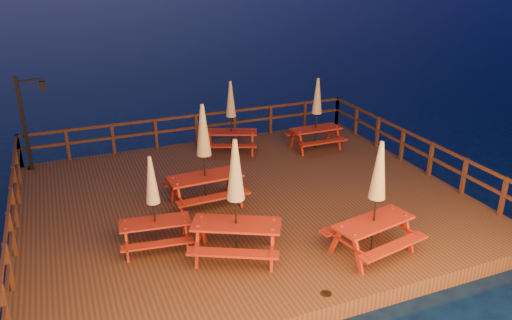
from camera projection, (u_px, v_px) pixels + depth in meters
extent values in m
plane|color=black|center=(245.00, 211.00, 14.18)|extent=(500.00, 500.00, 0.00)
cube|color=#472516|center=(245.00, 205.00, 14.10)|extent=(12.00, 10.00, 0.40)
cylinder|color=#351A10|center=(34.00, 188.00, 16.27)|extent=(0.24, 0.24, 1.40)
cylinder|color=#351A10|center=(200.00, 163.00, 18.23)|extent=(0.24, 0.24, 1.40)
cylinder|color=#351A10|center=(333.00, 143.00, 20.19)|extent=(0.24, 0.24, 1.40)
cube|color=#351A10|center=(196.00, 115.00, 17.78)|extent=(11.70, 0.06, 0.09)
cube|color=#351A10|center=(196.00, 127.00, 17.95)|extent=(11.70, 0.06, 0.09)
cube|color=#351A10|center=(58.00, 146.00, 16.33)|extent=(0.10, 0.10, 1.10)
cube|color=#351A10|center=(196.00, 129.00, 17.97)|extent=(0.10, 0.10, 1.10)
cube|color=#351A10|center=(311.00, 114.00, 19.60)|extent=(0.10, 0.10, 1.10)
cube|color=#351A10|center=(9.00, 201.00, 11.58)|extent=(0.06, 9.70, 0.09)
cube|color=#351A10|center=(13.00, 218.00, 11.75)|extent=(0.06, 9.70, 0.09)
cube|color=#351A10|center=(13.00, 220.00, 11.77)|extent=(0.10, 0.10, 1.10)
cube|color=#351A10|center=(18.00, 162.00, 15.09)|extent=(0.10, 0.10, 1.10)
cube|color=#351A10|center=(418.00, 137.00, 15.67)|extent=(0.06, 9.70, 0.09)
cube|color=#351A10|center=(416.00, 150.00, 15.84)|extent=(0.06, 9.70, 0.09)
cube|color=#351A10|center=(416.00, 152.00, 15.86)|extent=(0.10, 0.10, 1.10)
cube|color=#351A10|center=(350.00, 118.00, 19.18)|extent=(0.10, 0.10, 1.10)
cube|color=black|center=(24.00, 124.00, 15.41)|extent=(0.12, 0.12, 3.00)
cube|color=black|center=(29.00, 80.00, 15.02)|extent=(0.70, 0.06, 0.06)
cube|color=black|center=(42.00, 86.00, 15.22)|extent=(0.18, 0.18, 0.28)
sphere|color=#FFAF66|center=(42.00, 86.00, 15.22)|extent=(0.14, 0.14, 0.14)
cube|color=maroon|center=(155.00, 222.00, 11.43)|extent=(1.67, 0.83, 0.04)
cube|color=maroon|center=(154.00, 221.00, 12.01)|extent=(1.62, 0.46, 0.04)
cube|color=maroon|center=(158.00, 244.00, 11.06)|extent=(1.62, 0.46, 0.04)
cube|color=maroon|center=(126.00, 232.00, 11.67)|extent=(0.06, 0.10, 0.67)
cube|color=maroon|center=(127.00, 245.00, 11.14)|extent=(0.06, 0.10, 0.67)
cube|color=maroon|center=(183.00, 225.00, 11.98)|extent=(0.06, 0.10, 0.67)
cube|color=maroon|center=(187.00, 237.00, 11.45)|extent=(0.06, 0.10, 0.67)
cylinder|color=black|center=(154.00, 205.00, 11.26)|extent=(0.04, 0.04, 2.23)
cone|color=tan|center=(151.00, 180.00, 11.03)|extent=(0.32, 0.32, 1.11)
sphere|color=black|center=(149.00, 158.00, 10.83)|extent=(0.06, 0.06, 0.06)
cube|color=maroon|center=(231.00, 132.00, 17.10)|extent=(1.88, 1.29, 0.05)
cube|color=maroon|center=(232.00, 134.00, 17.75)|extent=(1.72, 0.91, 0.05)
cube|color=maroon|center=(231.00, 146.00, 16.67)|extent=(1.72, 0.91, 0.05)
cube|color=maroon|center=(211.00, 139.00, 17.53)|extent=(0.09, 0.11, 0.73)
cube|color=maroon|center=(210.00, 145.00, 16.94)|extent=(0.09, 0.11, 0.73)
cube|color=maroon|center=(253.00, 139.00, 17.53)|extent=(0.09, 0.11, 0.73)
cube|color=maroon|center=(252.00, 145.00, 16.94)|extent=(0.09, 0.11, 0.73)
cylinder|color=black|center=(231.00, 118.00, 16.91)|extent=(0.04, 0.04, 2.43)
cone|color=tan|center=(231.00, 99.00, 16.65)|extent=(0.35, 0.35, 1.21)
sphere|color=black|center=(230.00, 82.00, 16.44)|extent=(0.07, 0.07, 0.07)
cube|color=maroon|center=(374.00, 222.00, 11.20)|extent=(2.01, 1.09, 0.05)
cube|color=maroon|center=(353.00, 222.00, 11.81)|extent=(1.92, 0.66, 0.05)
cube|color=maroon|center=(394.00, 247.00, 10.83)|extent=(1.92, 0.66, 0.05)
cube|color=maroon|center=(336.00, 240.00, 11.22)|extent=(0.08, 0.12, 0.79)
cube|color=maroon|center=(358.00, 255.00, 10.68)|extent=(0.08, 0.12, 0.79)
cube|color=maroon|center=(385.00, 221.00, 12.02)|extent=(0.08, 0.12, 0.79)
cube|color=maroon|center=(408.00, 234.00, 11.49)|extent=(0.08, 0.12, 0.79)
cylinder|color=black|center=(376.00, 201.00, 11.00)|extent=(0.05, 0.05, 2.64)
cone|color=tan|center=(379.00, 170.00, 10.72)|extent=(0.38, 0.38, 1.32)
sphere|color=black|center=(382.00, 143.00, 10.49)|extent=(0.07, 0.07, 0.07)
cube|color=maroon|center=(236.00, 224.00, 11.04)|extent=(2.10, 1.58, 0.05)
cube|color=maroon|center=(240.00, 223.00, 11.77)|extent=(1.89, 1.17, 0.05)
cube|color=maroon|center=(233.00, 253.00, 10.56)|extent=(1.89, 1.17, 0.05)
cube|color=maroon|center=(203.00, 230.00, 11.60)|extent=(0.11, 0.13, 0.82)
cube|color=maroon|center=(197.00, 247.00, 10.93)|extent=(0.11, 0.13, 0.82)
cube|color=maroon|center=(274.00, 233.00, 11.47)|extent=(0.11, 0.13, 0.82)
cube|color=maroon|center=(272.00, 251.00, 10.80)|extent=(0.11, 0.13, 0.82)
cylinder|color=black|center=(236.00, 202.00, 10.84)|extent=(0.05, 0.05, 2.73)
cone|color=tan|center=(235.00, 170.00, 10.54)|extent=(0.39, 0.39, 1.37)
sphere|color=black|center=(235.00, 142.00, 10.30)|extent=(0.08, 0.08, 0.08)
cube|color=maroon|center=(316.00, 129.00, 17.40)|extent=(1.76, 0.69, 0.05)
cube|color=maroon|center=(308.00, 132.00, 18.01)|extent=(1.76, 0.28, 0.05)
cube|color=maroon|center=(324.00, 142.00, 17.01)|extent=(1.76, 0.28, 0.05)
cube|color=maroon|center=(293.00, 138.00, 17.56)|extent=(0.06, 0.10, 0.73)
cube|color=maroon|center=(301.00, 144.00, 17.01)|extent=(0.06, 0.10, 0.73)
cube|color=maroon|center=(329.00, 133.00, 18.08)|extent=(0.06, 0.10, 0.73)
cube|color=maroon|center=(338.00, 139.00, 17.52)|extent=(0.06, 0.10, 0.73)
cylinder|color=black|center=(316.00, 115.00, 17.22)|extent=(0.04, 0.04, 2.45)
cone|color=tan|center=(317.00, 96.00, 16.96)|extent=(0.35, 0.35, 1.22)
sphere|color=black|center=(318.00, 80.00, 16.74)|extent=(0.07, 0.07, 0.07)
cube|color=maroon|center=(205.00, 177.00, 13.40)|extent=(2.02, 0.85, 0.06)
cube|color=maroon|center=(198.00, 178.00, 14.08)|extent=(2.00, 0.38, 0.06)
cube|color=maroon|center=(214.00, 198.00, 12.97)|extent=(2.00, 0.38, 0.06)
cube|color=maroon|center=(172.00, 191.00, 13.55)|extent=(0.07, 0.11, 0.83)
cube|color=maroon|center=(180.00, 202.00, 12.93)|extent=(0.07, 0.11, 0.83)
cube|color=maroon|center=(229.00, 180.00, 14.18)|extent=(0.07, 0.11, 0.83)
cube|color=maroon|center=(239.00, 190.00, 13.57)|extent=(0.07, 0.11, 0.83)
cylinder|color=black|center=(204.00, 158.00, 13.19)|extent=(0.05, 0.05, 2.76)
cone|color=tan|center=(203.00, 130.00, 12.90)|extent=(0.40, 0.40, 1.38)
sphere|color=black|center=(202.00, 106.00, 12.65)|extent=(0.08, 0.08, 0.08)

